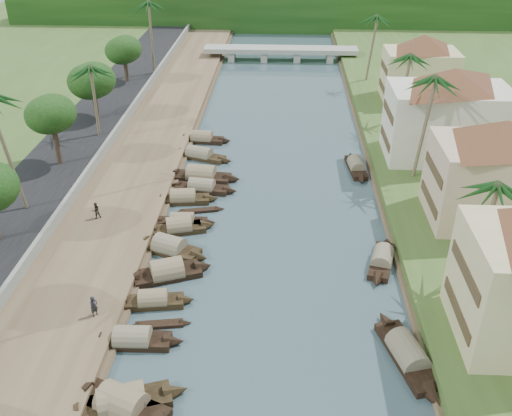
{
  "coord_description": "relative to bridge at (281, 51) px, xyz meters",
  "views": [
    {
      "loc": [
        0.72,
        -33.04,
        28.59
      ],
      "look_at": [
        -1.6,
        13.38,
        2.0
      ],
      "focal_mm": 40.0,
      "sensor_mm": 36.0,
      "label": 1
    }
  ],
  "objects": [
    {
      "name": "sampan_4",
      "position": [
        -8.98,
        -70.72,
        -1.32
      ],
      "size": [
        6.67,
        2.29,
        1.91
      ],
      "rotation": [
        0.0,
        0.0,
        0.13
      ],
      "color": "black",
      "rests_on": "ground"
    },
    {
      "name": "canoe_1",
      "position": [
        -8.06,
        -73.1,
        -1.62
      ],
      "size": [
        4.92,
        1.52,
        0.79
      ],
      "rotation": [
        0.0,
        0.0,
        0.15
      ],
      "color": "black",
      "rests_on": "ground"
    },
    {
      "name": "retaining_wall",
      "position": [
        -20.2,
        -52.0,
        -0.37
      ],
      "size": [
        0.4,
        180.0,
        1.1
      ],
      "primitive_type": "cube",
      "color": "slate",
      "rests_on": "left_bank"
    },
    {
      "name": "sampan_7",
      "position": [
        -8.65,
        -58.77,
        -1.32
      ],
      "size": [
        6.56,
        1.6,
        1.8
      ],
      "rotation": [
        0.0,
        0.0,
        0.02
      ],
      "color": "black",
      "rests_on": "ground"
    },
    {
      "name": "palm_8",
      "position": [
        -20.5,
        -13.87,
        10.55
      ],
      "size": [
        3.2,
        3.2,
        12.7
      ],
      "color": "#75644E",
      "rests_on": "ground"
    },
    {
      "name": "sampan_12",
      "position": [
        -9.1,
        -43.51,
        -1.31
      ],
      "size": [
        8.7,
        4.45,
        2.08
      ],
      "rotation": [
        0.0,
        0.0,
        -0.35
      ],
      "color": "black",
      "rests_on": "ground"
    },
    {
      "name": "road",
      "position": [
        -24.5,
        -52.0,
        -1.02
      ],
      "size": [
        8.0,
        180.0,
        1.4
      ],
      "primitive_type": "cube",
      "color": "black",
      "rests_on": "ground"
    },
    {
      "name": "sampan_8",
      "position": [
        -8.78,
        -59.91,
        -1.31
      ],
      "size": [
        7.09,
        3.36,
        2.15
      ],
      "rotation": [
        0.0,
        0.0,
        0.26
      ],
      "color": "black",
      "rests_on": "ground"
    },
    {
      "name": "tree_5",
      "position": [
        -24.0,
        -18.15,
        4.46
      ],
      "size": [
        5.0,
        5.0,
        6.91
      ],
      "color": "#4C382B",
      "rests_on": "ground"
    },
    {
      "name": "tree_6",
      "position": [
        24.0,
        -40.1,
        4.07
      ],
      "size": [
        4.75,
        4.75,
        6.62
      ],
      "color": "#4C382B",
      "rests_on": "ground"
    },
    {
      "name": "sampan_5",
      "position": [
        -8.57,
        -67.04,
        -1.3
      ],
      "size": [
        7.96,
        4.62,
        2.46
      ],
      "rotation": [
        0.0,
        0.0,
        0.37
      ],
      "color": "black",
      "rests_on": "ground"
    },
    {
      "name": "palm_3",
      "position": [
        16.0,
        -33.24,
        7.98
      ],
      "size": [
        3.2,
        3.2,
        10.24
      ],
      "color": "#75644E",
      "rests_on": "ground"
    },
    {
      "name": "person_near",
      "position": [
        -12.77,
        -73.06,
        -0.08
      ],
      "size": [
        0.7,
        0.73,
        1.69
      ],
      "primitive_type": "imported",
      "rotation": [
        0.0,
        0.0,
        0.9
      ],
      "color": "#232229",
      "rests_on": "left_bank"
    },
    {
      "name": "palm_7",
      "position": [
        14.0,
        -15.06,
        9.07
      ],
      "size": [
        3.2,
        3.2,
        11.37
      ],
      "color": "#75644E",
      "rests_on": "ground"
    },
    {
      "name": "sampan_14",
      "position": [
        9.66,
        -75.64,
        -1.31
      ],
      "size": [
        4.26,
        9.59,
        2.28
      ],
      "rotation": [
        0.0,
        0.0,
        1.85
      ],
      "color": "black",
      "rests_on": "ground"
    },
    {
      "name": "sampan_9",
      "position": [
        -7.72,
        -51.75,
        -1.31
      ],
      "size": [
        7.99,
        2.58,
        2.02
      ],
      "rotation": [
        0.0,
        0.0,
        -0.14
      ],
      "color": "black",
      "rests_on": "ground"
    },
    {
      "name": "canoe_2",
      "position": [
        -7.41,
        -56.16,
        -1.62
      ],
      "size": [
        5.21,
        1.9,
        0.75
      ],
      "rotation": [
        0.0,
        0.0,
        0.23
      ],
      "color": "black",
      "rests_on": "ground"
    },
    {
      "name": "tree_3",
      "position": [
        -24.0,
        -48.56,
        5.33
      ],
      "size": [
        4.92,
        4.92,
        7.78
      ],
      "color": "#4C382B",
      "rests_on": "ground"
    },
    {
      "name": "sampan_13",
      "position": [
        -9.46,
        -38.57,
        -1.31
      ],
      "size": [
        7.73,
        2.22,
        2.1
      ],
      "rotation": [
        0.0,
        0.0,
        -0.08
      ],
      "color": "black",
      "rests_on": "ground"
    },
    {
      "name": "treeline",
      "position": [
        -0.0,
        28.0,
        2.28
      ],
      "size": [
        120.0,
        14.0,
        8.0
      ],
      "color": "#11330E",
      "rests_on": "ground"
    },
    {
      "name": "sampan_6",
      "position": [
        -9.05,
        -63.37,
        -1.3
      ],
      "size": [
        7.9,
        4.51,
        2.31
      ],
      "rotation": [
        0.0,
        0.0,
        -0.37
      ],
      "color": "black",
      "rests_on": "ground"
    },
    {
      "name": "sampan_16",
      "position": [
        9.22,
        -45.79,
        -1.31
      ],
      "size": [
        2.26,
        8.05,
        1.97
      ],
      "rotation": [
        0.0,
        0.0,
        1.67
      ],
      "color": "black",
      "rests_on": "ground"
    },
    {
      "name": "sampan_2",
      "position": [
        -8.9,
        -80.64,
        -1.31
      ],
      "size": [
        8.67,
        4.42,
        2.26
      ],
      "rotation": [
        0.0,
        0.0,
        0.33
      ],
      "color": "black",
      "rests_on": "ground"
    },
    {
      "name": "person_far",
      "position": [
        -16.77,
        -59.16,
        -0.11
      ],
      "size": [
        1.0,
        0.96,
        1.62
      ],
      "primitive_type": "imported",
      "rotation": [
        0.0,
        0.0,
        3.77
      ],
      "color": "#2E2820",
      "rests_on": "left_bank"
    },
    {
      "name": "palm_6",
      "position": [
        -22.0,
        -40.14,
        7.9
      ],
      "size": [
        3.2,
        3.2,
        9.95
      ],
      "color": "#75644E",
      "rests_on": "ground"
    },
    {
      "name": "sampan_15",
      "position": [
        9.52,
        -64.32,
        -1.31
      ],
      "size": [
        3.53,
        7.75,
        2.06
      ],
      "rotation": [
        0.0,
        0.0,
        1.3
      ],
      "color": "black",
      "rests_on": "ground"
    },
    {
      "name": "sampan_10",
      "position": [
        -9.32,
        -54.24,
        -1.31
      ],
      "size": [
        7.57,
        2.29,
        2.08
      ],
      "rotation": [
        0.0,
        0.0,
        0.1
      ],
      "color": "black",
      "rests_on": "ground"
    },
    {
      "name": "building_far",
      "position": [
        18.99,
        -44.0,
        4.66
      ],
      "size": [
        15.59,
        15.59,
        10.2
      ],
      "color": "white",
      "rests_on": "right_bank"
    },
    {
      "name": "building_mid",
      "position": [
        19.99,
        -58.0,
        4.41
      ],
      "size": [
        14.11,
        14.11,
        9.7
      ],
      "color": "tan",
      "rests_on": "right_bank"
    },
    {
      "name": "ground",
      "position": [
        -0.0,
        -72.0,
        -1.72
      ],
      "size": [
        220.0,
        220.0,
        0.0
      ],
      "primitive_type": "plane",
      "color": "#394E56",
      "rests_on": "ground"
    },
    {
      "name": "building_distant",
      "position": [
        19.99,
        -24.0,
        4.16
      ],
      "size": [
        12.62,
        12.62,
        9.2
      ],
      "color": "beige",
      "rests_on": "right_bank"
    },
    {
      "name": "palm_2",
      "position": [
        15.0,
        -49.48,
        9.99
      ],
      "size": [
        3.2,
        3.2,
        12.33
      ],
      "color": "#75644E",
      "rests_on": "ground"
    },
    {
      "name": "sampan_1",
      "position": [
        -8.8,
        -80.91,
        -1.3
      ],
      "size": [
        8.52,
        5.04,
        2.47
      ],
      "rotation": [
        0.0,
        0.0,
        -0.4
      ],
      "color": "black",
      "rests_on": "ground"
    },
    {
      "name": "tree_4",
      "position": [
        -24.0,
        -34.33,
        4.61
      ],
      "size": [
        5.52,
        5.52,
        7.27
      ],
      "color": "#4C382B",
      "rests_on": "ground"
    },
    {
      "name": "right_bank",
      "position": [
        19.0,
        -52.0,
        -1.12
      ],
      "size": [
        16.0,
        180.0,
        1.2
      ],
      "primitive_type": "cube",
      "color": "#375221",
      "rests_on": "ground"
    },
    {
      "name": "palm_1",
      "position": [
        16.0,
        -67.6,
        7.65
      ],
      "size": [
        3.2,
        3.2,
        9.91
      ],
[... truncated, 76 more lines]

